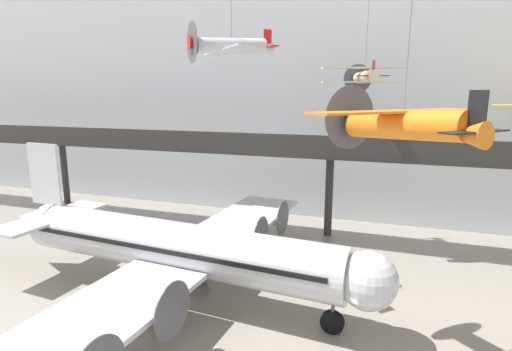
{
  "coord_description": "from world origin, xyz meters",
  "views": [
    {
      "loc": [
        5.12,
        -13.16,
        12.81
      ],
      "look_at": [
        -2.39,
        8.73,
        8.06
      ],
      "focal_mm": 28.0,
      "sensor_mm": 36.0,
      "label": 1
    }
  ],
  "objects": [
    {
      "name": "hangar_back_wall",
      "position": [
        0.0,
        28.79,
        14.05
      ],
      "size": [
        140.0,
        3.0,
        28.09
      ],
      "color": "silver",
      "rests_on": "ground"
    },
    {
      "name": "mezzanine_walkway",
      "position": [
        0.0,
        21.21,
        7.8
      ],
      "size": [
        110.0,
        3.2,
        9.44
      ],
      "color": "#2D2B28",
      "rests_on": "ground"
    },
    {
      "name": "airliner_silver_main",
      "position": [
        -7.52,
        7.48,
        3.37
      ],
      "size": [
        27.49,
        31.24,
        9.4
      ],
      "rotation": [
        0.0,
        0.0,
        -0.07
      ],
      "color": "silver",
      "rests_on": "ground"
    },
    {
      "name": "suspended_plane_silver_racer",
      "position": [
        -4.77,
        10.94,
        15.73
      ],
      "size": [
        5.74,
        5.81,
        7.35
      ],
      "rotation": [
        0.0,
        0.0,
        3.88
      ],
      "color": "silver"
    },
    {
      "name": "suspended_plane_orange_highwing",
      "position": [
        5.53,
        5.56,
        11.51
      ],
      "size": [
        7.68,
        7.79,
        11.76
      ],
      "rotation": [
        0.0,
        0.0,
        2.41
      ],
      "color": "orange"
    },
    {
      "name": "suspended_plane_cream_biplane",
      "position": [
        2.73,
        20.44,
        14.16
      ],
      "size": [
        6.72,
        5.69,
        9.0
      ],
      "rotation": [
        0.0,
        0.0,
        1.88
      ],
      "color": "beige"
    }
  ]
}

